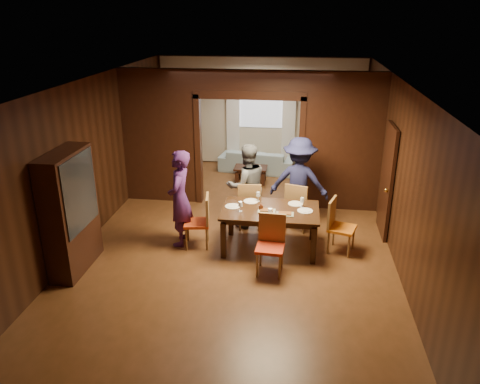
# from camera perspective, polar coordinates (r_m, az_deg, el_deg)

# --- Properties ---
(floor) EXTENTS (9.00, 9.00, 0.00)m
(floor) POSITION_cam_1_polar(r_m,az_deg,el_deg) (8.95, -0.08, -5.32)
(floor) COLOR #553217
(floor) RESTS_ON ground
(ceiling) EXTENTS (5.50, 9.00, 0.02)m
(ceiling) POSITION_cam_1_polar(r_m,az_deg,el_deg) (8.07, -0.09, 13.39)
(ceiling) COLOR silver
(ceiling) RESTS_ON room_walls
(room_walls) EXTENTS (5.52, 9.01, 2.90)m
(room_walls) POSITION_cam_1_polar(r_m,az_deg,el_deg) (10.18, 1.31, 7.08)
(room_walls) COLOR black
(room_walls) RESTS_ON floor
(person_purple) EXTENTS (0.43, 0.65, 1.76)m
(person_purple) POSITION_cam_1_polar(r_m,az_deg,el_deg) (8.39, -7.35, -0.78)
(person_purple) COLOR #451E5A
(person_purple) RESTS_ON floor
(person_grey) EXTENTS (1.00, 0.92, 1.67)m
(person_grey) POSITION_cam_1_polar(r_m,az_deg,el_deg) (9.04, 0.83, 0.75)
(person_grey) COLOR #55575C
(person_grey) RESTS_ON floor
(person_navy) EXTENTS (1.23, 0.82, 1.78)m
(person_navy) POSITION_cam_1_polar(r_m,az_deg,el_deg) (9.16, 7.21, 1.20)
(person_navy) COLOR #1A1C43
(person_navy) RESTS_ON floor
(sofa) EXTENTS (2.06, 1.04, 0.58)m
(sofa) POSITION_cam_1_polar(r_m,az_deg,el_deg) (12.40, 2.15, 3.86)
(sofa) COLOR #96B4C4
(sofa) RESTS_ON floor
(serving_bowl) EXTENTS (0.35, 0.35, 0.08)m
(serving_bowl) POSITION_cam_1_polar(r_m,az_deg,el_deg) (8.25, 4.19, -1.65)
(serving_bowl) COLOR black
(serving_bowl) RESTS_ON dining_table
(dining_table) EXTENTS (1.69, 1.05, 0.76)m
(dining_table) POSITION_cam_1_polar(r_m,az_deg,el_deg) (8.35, 3.67, -4.51)
(dining_table) COLOR black
(dining_table) RESTS_ON floor
(coffee_table) EXTENTS (0.80, 0.50, 0.40)m
(coffee_table) POSITION_cam_1_polar(r_m,az_deg,el_deg) (11.59, 1.31, 2.13)
(coffee_table) COLOR black
(coffee_table) RESTS_ON floor
(chair_left) EXTENTS (0.50, 0.50, 0.97)m
(chair_left) POSITION_cam_1_polar(r_m,az_deg,el_deg) (8.42, -5.30, -3.57)
(chair_left) COLOR red
(chair_left) RESTS_ON floor
(chair_right) EXTENTS (0.55, 0.55, 0.97)m
(chair_right) POSITION_cam_1_polar(r_m,az_deg,el_deg) (8.37, 12.34, -4.15)
(chair_right) COLOR orange
(chair_right) RESTS_ON floor
(chair_far_l) EXTENTS (0.48, 0.48, 0.97)m
(chair_far_l) POSITION_cam_1_polar(r_m,az_deg,el_deg) (9.10, 1.19, -1.50)
(chair_far_l) COLOR red
(chair_far_l) RESTS_ON floor
(chair_far_r) EXTENTS (0.55, 0.55, 0.97)m
(chair_far_r) POSITION_cam_1_polar(r_m,az_deg,el_deg) (9.11, 7.14, -1.65)
(chair_far_r) COLOR orange
(chair_far_r) RESTS_ON floor
(chair_near) EXTENTS (0.47, 0.47, 0.97)m
(chair_near) POSITION_cam_1_polar(r_m,az_deg,el_deg) (7.55, 3.70, -6.59)
(chair_near) COLOR red
(chair_near) RESTS_ON floor
(hutch) EXTENTS (0.40, 1.20, 2.00)m
(hutch) POSITION_cam_1_polar(r_m,az_deg,el_deg) (7.95, -19.98, -2.33)
(hutch) COLOR black
(hutch) RESTS_ON floor
(door_right) EXTENTS (0.06, 0.90, 2.10)m
(door_right) POSITION_cam_1_polar(r_m,az_deg,el_deg) (9.09, 17.48, 1.27)
(door_right) COLOR black
(door_right) RESTS_ON floor
(window_far) EXTENTS (1.20, 0.03, 1.30)m
(window_far) POSITION_cam_1_polar(r_m,az_deg,el_deg) (12.63, 2.59, 10.78)
(window_far) COLOR silver
(window_far) RESTS_ON back_wall
(curtain_left) EXTENTS (0.35, 0.06, 2.40)m
(curtain_left) POSITION_cam_1_polar(r_m,az_deg,el_deg) (12.76, -0.86, 8.85)
(curtain_left) COLOR white
(curtain_left) RESTS_ON back_wall
(curtain_right) EXTENTS (0.35, 0.06, 2.40)m
(curtain_right) POSITION_cam_1_polar(r_m,az_deg,el_deg) (12.64, 5.97, 8.61)
(curtain_right) COLOR white
(curtain_right) RESTS_ON back_wall
(plate_left) EXTENTS (0.27, 0.27, 0.01)m
(plate_left) POSITION_cam_1_polar(r_m,az_deg,el_deg) (8.29, -0.90, -1.76)
(plate_left) COLOR silver
(plate_left) RESTS_ON dining_table
(plate_far_l) EXTENTS (0.27, 0.27, 0.01)m
(plate_far_l) POSITION_cam_1_polar(r_m,az_deg,el_deg) (8.51, 1.35, -1.13)
(plate_far_l) COLOR white
(plate_far_l) RESTS_ON dining_table
(plate_far_r) EXTENTS (0.27, 0.27, 0.01)m
(plate_far_r) POSITION_cam_1_polar(r_m,az_deg,el_deg) (8.45, 6.78, -1.44)
(plate_far_r) COLOR silver
(plate_far_r) RESTS_ON dining_table
(plate_right) EXTENTS (0.27, 0.27, 0.01)m
(plate_right) POSITION_cam_1_polar(r_m,az_deg,el_deg) (8.18, 7.93, -2.29)
(plate_right) COLOR silver
(plate_right) RESTS_ON dining_table
(plate_near) EXTENTS (0.27, 0.27, 0.01)m
(plate_near) POSITION_cam_1_polar(r_m,az_deg,el_deg) (7.88, 3.75, -3.09)
(plate_near) COLOR white
(plate_near) RESTS_ON dining_table
(platter_a) EXTENTS (0.30, 0.20, 0.04)m
(platter_a) POSITION_cam_1_polar(r_m,az_deg,el_deg) (8.10, 3.27, -2.26)
(platter_a) COLOR gray
(platter_a) RESTS_ON dining_table
(platter_b) EXTENTS (0.30, 0.20, 0.04)m
(platter_b) POSITION_cam_1_polar(r_m,az_deg,el_deg) (8.00, 5.49, -2.65)
(platter_b) COLOR gray
(platter_b) RESTS_ON dining_table
(wineglass_left) EXTENTS (0.08, 0.08, 0.18)m
(wineglass_left) POSITION_cam_1_polar(r_m,az_deg,el_deg) (8.06, 0.05, -1.79)
(wineglass_left) COLOR silver
(wineglass_left) RESTS_ON dining_table
(wineglass_far) EXTENTS (0.08, 0.08, 0.18)m
(wineglass_far) POSITION_cam_1_polar(r_m,az_deg,el_deg) (8.49, 2.23, -0.57)
(wineglass_far) COLOR white
(wineglass_far) RESTS_ON dining_table
(wineglass_right) EXTENTS (0.08, 0.08, 0.18)m
(wineglass_right) POSITION_cam_1_polar(r_m,az_deg,el_deg) (8.30, 7.57, -1.27)
(wineglass_right) COLOR silver
(wineglass_right) RESTS_ON dining_table
(tumbler) EXTENTS (0.07, 0.07, 0.14)m
(tumbler) POSITION_cam_1_polar(r_m,az_deg,el_deg) (7.90, 3.68, -2.49)
(tumbler) COLOR white
(tumbler) RESTS_ON dining_table
(condiment_jar) EXTENTS (0.08, 0.08, 0.11)m
(condiment_jar) POSITION_cam_1_polar(r_m,az_deg,el_deg) (8.14, 2.57, -1.84)
(condiment_jar) COLOR #492111
(condiment_jar) RESTS_ON dining_table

